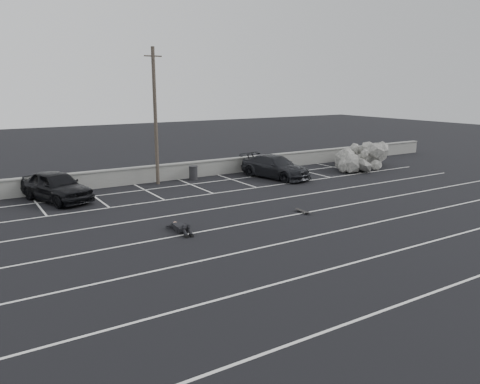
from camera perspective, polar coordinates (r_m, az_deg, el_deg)
ground at (r=19.07m, az=7.28°, el=-5.75°), size 120.00×120.00×0.00m
seawall at (r=30.71m, az=-9.41°, el=2.38°), size 50.00×0.45×1.06m
stall_lines at (r=22.45m, az=-0.00°, el=-2.76°), size 36.00×20.05×0.01m
car_left at (r=26.76m, az=-21.49°, el=0.68°), size 3.41×5.16×1.63m
car_right at (r=31.33m, az=4.33°, el=3.09°), size 3.19×5.47×1.49m
utility_pole at (r=29.28m, az=-10.28°, el=9.05°), size 1.11×0.22×8.30m
trash_bin at (r=30.75m, az=-5.71°, el=2.34°), size 0.70×0.70×0.92m
riprap_pile at (r=36.39m, az=14.35°, el=3.92°), size 6.41×5.14×1.77m
person at (r=20.24m, az=-7.45°, el=-3.95°), size 1.26×2.49×0.47m
skateboard at (r=22.93m, az=7.70°, el=-2.35°), size 0.24×0.83×0.10m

